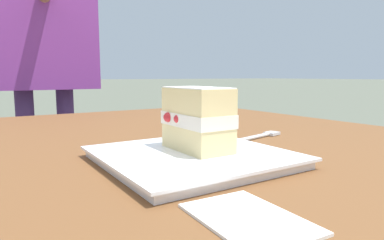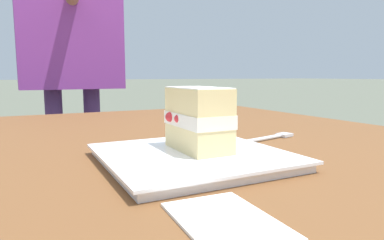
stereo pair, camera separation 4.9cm
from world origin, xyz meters
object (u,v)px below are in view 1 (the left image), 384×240
paper_napkin (248,219)px  diner_person (42,28)px  dessert_plate (192,157)px  cake_slice (197,119)px  dessert_fork (257,137)px  patio_table (198,194)px

paper_napkin → diner_person: diner_person is taller
diner_person → dessert_plate: bearing=-179.0°
dessert_plate → cake_slice: size_ratio=2.24×
cake_slice → diner_person: size_ratio=0.07×
dessert_fork → diner_person: 1.08m
patio_table → dessert_fork: size_ratio=8.23×
dessert_plate → paper_napkin: bearing=161.4°
patio_table → dessert_plate: (-0.07, 0.06, 0.09)m
cake_slice → dessert_fork: cake_slice is taller
paper_napkin → dessert_fork: bearing=-44.2°
patio_table → dessert_plate: bearing=141.3°
patio_table → paper_napkin: 0.31m
patio_table → cake_slice: cake_slice is taller
patio_table → cake_slice: size_ratio=12.25×
diner_person → paper_napkin: bearing=177.9°
paper_napkin → cake_slice: bearing=-21.5°
dessert_fork → dessert_plate: bearing=112.9°
dessert_plate → patio_table: bearing=-38.7°
cake_slice → paper_napkin: (-0.20, 0.08, -0.06)m
cake_slice → diner_person: (1.09, 0.03, 0.26)m
patio_table → paper_napkin: paper_napkin is taller
dessert_plate → dessert_fork: size_ratio=1.50×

